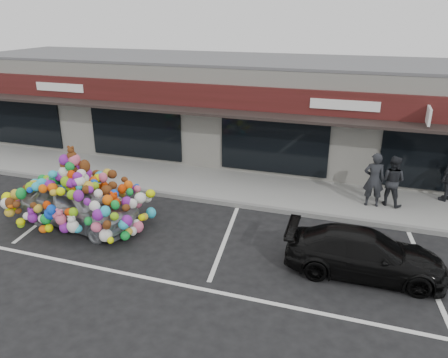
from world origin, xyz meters
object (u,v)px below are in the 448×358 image
(toy_car, at_px, (79,199))
(pedestrian_a, at_px, (374,180))
(pedestrian_b, at_px, (392,181))
(black_sedan, at_px, (365,254))

(toy_car, height_order, pedestrian_a, toy_car)
(toy_car, relative_size, pedestrian_b, 2.64)
(toy_car, bearing_deg, black_sedan, -80.76)
(toy_car, bearing_deg, pedestrian_b, -55.16)
(toy_car, relative_size, black_sedan, 1.15)
(pedestrian_a, bearing_deg, black_sedan, 82.55)
(black_sedan, bearing_deg, pedestrian_b, -10.95)
(black_sedan, bearing_deg, pedestrian_a, -3.48)
(toy_car, height_order, black_sedan, toy_car)
(pedestrian_a, bearing_deg, toy_car, 19.30)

